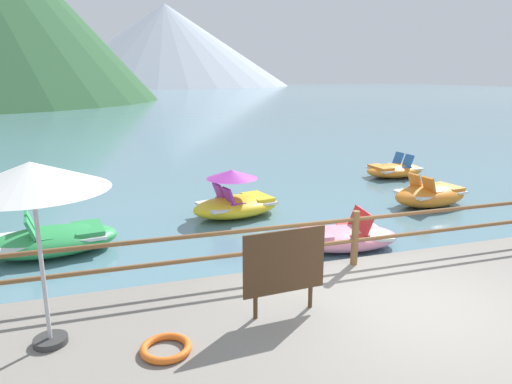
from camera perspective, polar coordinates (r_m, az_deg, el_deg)
The scene contains 11 objects.
ground_plane at distance 45.43m, azimuth -13.07°, elevation 9.28°, with size 200.00×200.00×0.00m, color slate.
dock_railing at distance 8.15m, azimuth 11.90°, elevation -4.73°, with size 23.92×0.12×0.95m.
sign_board at distance 6.36m, azimuth 3.44°, elevation -8.55°, with size 1.18×0.13×1.19m.
beach_umbrella at distance 5.78m, azimuth -25.49°, elevation 1.44°, with size 1.70×1.70×2.24m.
life_ring at distance 5.93m, azimuth -10.82°, elevation -18.03°, with size 0.61×0.61×0.09m, color orange.
pedal_boat_0 at distance 10.11m, azimuth 10.54°, elevation -5.39°, with size 2.43×1.52×0.81m.
pedal_boat_1 at distance 10.50m, azimuth -23.25°, elevation -5.34°, with size 2.71×1.71×0.87m.
pedal_boat_2 at distance 12.11m, azimuth -2.43°, elevation -1.03°, with size 2.59×1.85×1.22m.
pedal_boat_3 at distance 13.93m, azimuth 20.31°, elevation -0.32°, with size 2.39×1.56×0.90m.
pedal_boat_5 at distance 17.47m, azimuth 16.36°, elevation 2.58°, with size 2.27×1.50×0.82m.
distant_peak at distance 145.99m, azimuth -10.81°, elevation 17.02°, with size 71.14×71.14×22.94m, color #A8B2C1.
Camera 1 is at (-3.91, -5.12, 3.58)m, focal length 33.13 mm.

